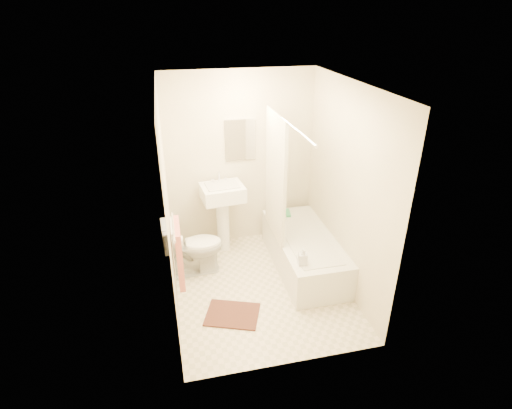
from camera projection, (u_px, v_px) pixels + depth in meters
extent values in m
plane|color=beige|center=(261.00, 286.00, 4.88)|extent=(2.40, 2.40, 0.00)
plane|color=white|center=(262.00, 85.00, 3.81)|extent=(2.40, 2.40, 0.00)
cube|color=beige|center=(240.00, 161.00, 5.39)|extent=(2.00, 0.02, 2.40)
cube|color=beige|center=(168.00, 207.00, 4.15)|extent=(0.02, 2.40, 2.40)
cube|color=beige|center=(346.00, 190.00, 4.54)|extent=(0.02, 2.40, 2.40)
cube|color=white|center=(240.00, 140.00, 5.24)|extent=(0.40, 0.03, 0.55)
cylinder|color=silver|center=(287.00, 122.00, 4.14)|extent=(0.03, 1.70, 0.03)
cube|color=silver|center=(276.00, 177.00, 4.83)|extent=(0.04, 0.80, 1.55)
cylinder|color=silver|center=(173.00, 227.00, 3.98)|extent=(0.02, 0.60, 0.02)
cube|color=#CC7266|center=(179.00, 253.00, 4.13)|extent=(0.06, 0.45, 0.66)
cylinder|color=white|center=(178.00, 241.00, 4.49)|extent=(0.11, 0.12, 0.12)
imported|color=silver|center=(193.00, 247.00, 5.01)|extent=(0.76, 0.45, 0.73)
cube|color=#4A221D|center=(232.00, 314.00, 4.42)|extent=(0.69, 0.60, 0.02)
imported|color=silver|center=(303.00, 257.00, 4.46)|extent=(0.11, 0.11, 0.21)
cube|color=#40AC6C|center=(288.00, 213.00, 5.59)|extent=(0.10, 0.22, 0.04)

